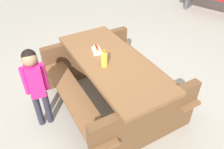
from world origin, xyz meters
TOP-DOWN VIEW (x-y plane):
  - ground_plane at (0.00, 0.00)m, footprint 30.00×30.00m
  - picnic_table at (0.00, 0.00)m, footprint 2.02×1.70m
  - soda_bottle at (-0.08, 0.13)m, footprint 0.08×0.08m
  - hotdog_tray at (0.26, 0.12)m, footprint 0.19×0.12m
  - child_in_coat at (-0.04, 0.94)m, footprint 0.18×0.27m

SIDE VIEW (x-z plane):
  - ground_plane at x=0.00m, z-range 0.00..0.00m
  - picnic_table at x=0.00m, z-range 0.07..0.82m
  - child_in_coat at x=-0.04m, z-range 0.15..1.26m
  - hotdog_tray at x=0.26m, z-range 0.74..0.82m
  - soda_bottle at x=-0.08m, z-range 0.74..0.96m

